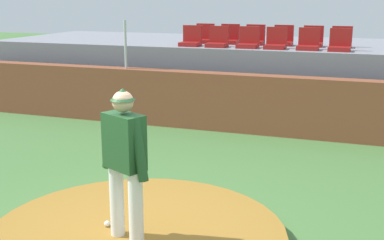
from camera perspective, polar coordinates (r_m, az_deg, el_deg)
The scene contains 18 objects.
pitchers_mound at distance 6.30m, azimuth -6.18°, elevation -13.07°, with size 3.58×3.58×0.22m, color olive.
pitcher at distance 5.68m, azimuth -7.55°, elevation -3.80°, with size 0.74×0.44×1.76m.
baseball at distance 6.38m, azimuth -9.46°, elevation -11.35°, with size 0.07×0.07×0.07m, color white.
brick_barrier at distance 11.24m, azimuth 6.27°, elevation 1.83°, with size 15.69×0.40×1.29m, color brown.
fence_post_left at distance 12.06m, azimuth -7.44°, elevation 8.37°, with size 0.06×0.06×1.11m, color silver.
bleacher_platform at distance 14.03m, azimuth 9.08°, elevation 5.03°, with size 15.00×4.38×1.73m, color gray.
stadium_chair_0 at distance 12.78m, azimuth -0.09°, elevation 8.97°, with size 0.48×0.44×0.50m.
stadium_chair_1 at distance 12.53m, azimuth 2.90°, elevation 8.86°, with size 0.48×0.44×0.50m.
stadium_chair_2 at distance 12.37m, azimuth 6.32°, elevation 8.74°, with size 0.48×0.44×0.50m.
stadium_chair_3 at distance 12.24m, azimuth 9.34°, elevation 8.59°, with size 0.48×0.44×0.50m.
stadium_chair_4 at distance 12.14m, azimuth 12.87°, elevation 8.39°, with size 0.48×0.44×0.50m.
stadium_chair_5 at distance 12.06m, azimuth 16.19°, elevation 8.16°, with size 0.48×0.44×0.50m.
stadium_chair_6 at distance 13.59m, azimuth 1.38°, elevation 9.25°, with size 0.48×0.44×0.50m.
stadium_chair_7 at distance 13.41m, azimuth 4.19°, elevation 9.16°, with size 0.48×0.44×0.50m.
stadium_chair_8 at distance 13.23m, azimuth 7.02°, elevation 9.04°, with size 0.48×0.44×0.50m.
stadium_chair_9 at distance 13.13m, azimuth 10.13°, elevation 8.89°, with size 0.48×0.44×0.50m.
stadium_chair_10 at distance 12.99m, azimuth 13.33°, elevation 8.69°, with size 0.48×0.44×0.50m.
stadium_chair_11 at distance 12.95m, azimuth 16.35°, elevation 8.49°, with size 0.48×0.44×0.50m.
Camera 1 is at (2.49, -5.05, 2.94)m, focal length 47.75 mm.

